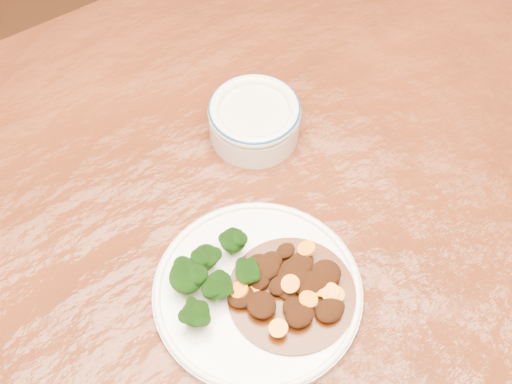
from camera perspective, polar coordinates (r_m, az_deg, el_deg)
dining_table at (r=0.93m, az=-0.55°, el=-4.62°), size 1.56×1.00×0.75m
dinner_plate at (r=0.81m, az=0.12°, el=-7.99°), size 0.24×0.24×0.01m
broccoli_florets at (r=0.79m, az=-3.66°, el=-6.77°), size 0.11×0.08×0.04m
mince_stew at (r=0.80m, az=2.69°, el=-7.44°), size 0.14×0.14×0.03m
dip_bowl at (r=0.92m, az=-0.13°, el=5.89°), size 0.12×0.12×0.05m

